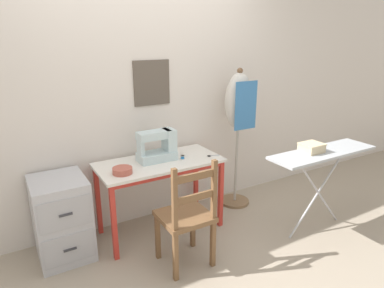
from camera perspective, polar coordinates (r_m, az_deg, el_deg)
name	(u,v)px	position (r m, az deg, el deg)	size (l,w,h in m)	color
ground_plane	(174,243)	(3.26, -2.94, -16.08)	(14.00, 14.00, 0.00)	tan
wall_back	(142,94)	(3.31, -8.26, 8.22)	(10.00, 0.07, 2.55)	silver
sewing_table	(160,170)	(3.17, -5.30, -4.42)	(1.14, 0.55, 0.71)	silver
sewing_machine	(159,146)	(3.14, -5.58, -0.38)	(0.36, 0.18, 0.31)	silver
fabric_bowl	(122,170)	(2.92, -11.53, -4.34)	(0.17, 0.17, 0.05)	#B25647
scissors	(211,156)	(3.28, 3.25, -1.98)	(0.12, 0.07, 0.01)	silver
thread_spool_near_machine	(183,157)	(3.19, -1.59, -2.22)	(0.04, 0.04, 0.03)	#2875C1
wooden_chair	(187,217)	(2.77, -0.91, -12.05)	(0.40, 0.38, 0.93)	brown
filing_cabinet	(62,218)	(3.12, -20.87, -11.48)	(0.43, 0.50, 0.70)	#B7B7BC
dress_form	(239,109)	(3.60, 7.77, 5.77)	(0.32, 0.32, 1.50)	#846647
ironing_board	(323,156)	(3.35, 20.95, -1.91)	(1.10, 0.31, 0.81)	#ADB2B7
storage_box	(312,148)	(3.26, 19.30, -0.57)	(0.20, 0.17, 0.08)	beige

